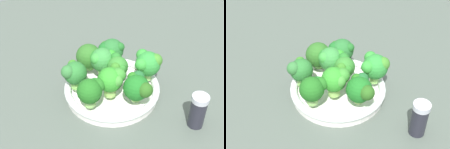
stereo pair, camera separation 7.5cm
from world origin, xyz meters
TOP-DOWN VIEW (x-y plane):
  - ground_plane at (0.00, 0.00)cm, footprint 130.00×130.00cm
  - bowl at (-2.85, -2.21)cm, footprint 23.02×23.02cm
  - broccoli_floret_0 at (-11.42, -0.83)cm, footprint 6.87×6.69cm
  - broccoli_floret_1 at (-2.45, -7.12)cm, footprint 6.64×5.99cm
  - broccoli_floret_2 at (-1.36, 0.94)cm, footprint 6.42×5.92cm
  - broccoli_floret_3 at (-5.90, 4.85)cm, footprint 5.90×7.18cm
  - broccoli_floret_4 at (-5.77, -9.62)cm, footprint 6.34×5.78cm
  - broccoli_floret_5 at (5.51, -4.70)cm, footprint 6.12×6.18cm
  - broccoli_floret_6 at (-4.70, -3.14)cm, footprint 4.98×5.86cm
  - broccoli_floret_7 at (3.91, 2.13)cm, footprint 6.60×5.56cm
  - broccoli_floret_8 at (0.12, -9.84)cm, footprint 6.27×6.72cm
  - pepper_shaker at (-15.74, 14.19)cm, footprint 3.66×3.66cm

SIDE VIEW (x-z plane):
  - ground_plane at x=0.00cm, z-range -2.50..0.00cm
  - bowl at x=-2.85cm, z-range 0.03..3.12cm
  - pepper_shaker at x=-15.74cm, z-range 0.05..8.36cm
  - broccoli_floret_3 at x=-5.90cm, z-range 3.61..10.12cm
  - broccoli_floret_8 at x=0.12cm, z-range 3.48..10.32cm
  - broccoli_floret_7 at x=3.91cm, z-range 3.65..10.41cm
  - broccoli_floret_6 at x=-4.70cm, z-range 3.89..10.61cm
  - broccoli_floret_5 at x=5.51cm, z-range 3.79..10.82cm
  - broccoli_floret_1 at x=-2.45cm, z-range 3.77..10.86cm
  - broccoli_floret_2 at x=-1.36cm, z-range 3.85..11.07cm
  - broccoli_floret_4 at x=-5.77cm, z-range 3.87..11.19cm
  - broccoli_floret_0 at x=-11.42cm, z-range 4.05..11.59cm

